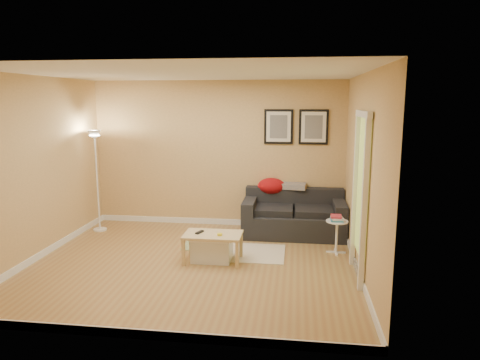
% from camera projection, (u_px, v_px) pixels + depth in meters
% --- Properties ---
extents(floor, '(4.50, 4.50, 0.00)m').
position_uv_depth(floor, '(193.00, 264.00, 6.15)').
color(floor, '#9E7B44').
rests_on(floor, ground).
extents(ceiling, '(4.50, 4.50, 0.00)m').
position_uv_depth(ceiling, '(189.00, 73.00, 5.68)').
color(ceiling, white).
rests_on(ceiling, wall_back).
extents(wall_back, '(4.50, 0.00, 4.50)m').
position_uv_depth(wall_back, '(218.00, 154.00, 7.87)').
color(wall_back, tan).
rests_on(wall_back, ground).
extents(wall_front, '(4.50, 0.00, 4.50)m').
position_uv_depth(wall_front, '(139.00, 208.00, 3.96)').
color(wall_front, tan).
rests_on(wall_front, ground).
extents(wall_left, '(0.00, 4.00, 4.00)m').
position_uv_depth(wall_left, '(36.00, 169.00, 6.20)').
color(wall_left, tan).
rests_on(wall_left, ground).
extents(wall_right, '(0.00, 4.00, 4.00)m').
position_uv_depth(wall_right, '(363.00, 176.00, 5.63)').
color(wall_right, tan).
rests_on(wall_right, ground).
extents(baseboard_back, '(4.50, 0.02, 0.10)m').
position_uv_depth(baseboard_back, '(218.00, 222.00, 8.08)').
color(baseboard_back, white).
rests_on(baseboard_back, ground).
extents(baseboard_front, '(4.50, 0.02, 0.10)m').
position_uv_depth(baseboard_front, '(145.00, 334.00, 4.20)').
color(baseboard_front, white).
rests_on(baseboard_front, ground).
extents(baseboard_left, '(0.02, 4.00, 0.10)m').
position_uv_depth(baseboard_left, '(44.00, 253.00, 6.43)').
color(baseboard_left, white).
rests_on(baseboard_left, ground).
extents(baseboard_right, '(0.02, 4.00, 0.10)m').
position_uv_depth(baseboard_right, '(357.00, 268.00, 5.86)').
color(baseboard_right, white).
rests_on(baseboard_right, ground).
extents(sofa, '(1.70, 0.90, 0.75)m').
position_uv_depth(sofa, '(294.00, 213.00, 7.40)').
color(sofa, black).
rests_on(sofa, ground).
extents(red_throw, '(0.48, 0.36, 0.28)m').
position_uv_depth(red_throw, '(271.00, 186.00, 7.69)').
color(red_throw, '#A50F15').
rests_on(red_throw, sofa).
extents(plaid_throw, '(0.45, 0.32, 0.10)m').
position_uv_depth(plaid_throw, '(294.00, 186.00, 7.65)').
color(plaid_throw, tan).
rests_on(plaid_throw, sofa).
extents(framed_print_left, '(0.50, 0.04, 0.60)m').
position_uv_depth(framed_print_left, '(279.00, 127.00, 7.61)').
color(framed_print_left, black).
rests_on(framed_print_left, wall_back).
extents(framed_print_right, '(0.50, 0.04, 0.60)m').
position_uv_depth(framed_print_right, '(314.00, 127.00, 7.54)').
color(framed_print_right, black).
rests_on(framed_print_right, wall_back).
extents(area_rug, '(1.25, 0.85, 0.01)m').
position_uv_depth(area_rug, '(243.00, 253.00, 6.57)').
color(area_rug, beige).
rests_on(area_rug, ground).
extents(green_runner, '(0.70, 0.50, 0.01)m').
position_uv_depth(green_runner, '(206.00, 246.00, 6.89)').
color(green_runner, '#668C4C').
rests_on(green_runner, ground).
extents(coffee_table, '(0.82, 0.51, 0.40)m').
position_uv_depth(coffee_table, '(213.00, 247.00, 6.21)').
color(coffee_table, '#CEB67E').
rests_on(coffee_table, ground).
extents(remote_control, '(0.10, 0.17, 0.02)m').
position_uv_depth(remote_control, '(200.00, 232.00, 6.21)').
color(remote_control, black).
rests_on(remote_control, coffee_table).
extents(tape_roll, '(0.07, 0.07, 0.03)m').
position_uv_depth(tape_roll, '(220.00, 234.00, 6.09)').
color(tape_roll, yellow).
rests_on(tape_roll, coffee_table).
extents(storage_bin, '(0.57, 0.42, 0.35)m').
position_uv_depth(storage_bin, '(212.00, 248.00, 6.25)').
color(storage_bin, white).
rests_on(storage_bin, ground).
extents(side_table, '(0.33, 0.33, 0.50)m').
position_uv_depth(side_table, '(337.00, 237.00, 6.53)').
color(side_table, white).
rests_on(side_table, ground).
extents(book_stack, '(0.23, 0.28, 0.08)m').
position_uv_depth(book_stack, '(337.00, 218.00, 6.49)').
color(book_stack, teal).
rests_on(book_stack, side_table).
extents(floor_lamp, '(0.23, 0.23, 1.76)m').
position_uv_depth(floor_lamp, '(97.00, 184.00, 7.57)').
color(floor_lamp, white).
rests_on(floor_lamp, ground).
extents(doorway, '(0.12, 1.01, 2.13)m').
position_uv_depth(doorway, '(359.00, 199.00, 5.54)').
color(doorway, white).
rests_on(doorway, ground).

